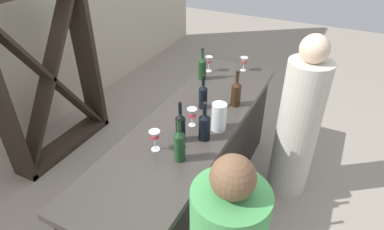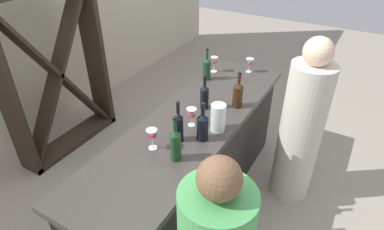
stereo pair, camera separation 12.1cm
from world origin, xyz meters
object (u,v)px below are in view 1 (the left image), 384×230
object	(u,v)px
wine_bottle_second_left_near_black	(181,126)
wine_glass_near_left	(244,61)
wine_glass_near_center	(192,114)
wine_rack	(48,77)
wine_bottle_rightmost_amber_brown	(236,93)
wine_glass_near_right	(155,137)
wine_bottle_second_right_near_black	(203,96)
person_center_guest	(298,126)
wine_glass_far_left	(209,61)
water_pitcher	(219,117)
wine_bottle_center_near_black	(204,126)
wine_bottle_far_right_olive_green	(202,68)
wine_bottle_leftmost_olive_green	(180,144)

from	to	relation	value
wine_bottle_second_left_near_black	wine_glass_near_left	xyz separation A→B (m)	(1.30, -0.01, -0.02)
wine_bottle_second_left_near_black	wine_glass_near_center	bearing A→B (deg)	3.84
wine_glass_near_left	wine_glass_near_center	xyz separation A→B (m)	(-1.10, 0.02, 0.00)
wine_rack	wine_glass_near_center	bearing A→B (deg)	-94.96
wine_bottle_second_left_near_black	wine_bottle_rightmost_amber_brown	distance (m)	0.65
wine_bottle_second_left_near_black	wine_glass_near_right	world-z (taller)	wine_bottle_second_left_near_black
wine_glass_near_left	wine_glass_near_right	xyz separation A→B (m)	(-1.47, 0.12, 0.01)
wine_bottle_second_right_near_black	wine_glass_near_left	xyz separation A→B (m)	(0.83, -0.06, -0.01)
person_center_guest	wine_bottle_second_left_near_black	bearing A→B (deg)	48.75
wine_glass_near_left	wine_glass_near_center	world-z (taller)	wine_glass_near_center
wine_glass_near_left	wine_glass_far_left	world-z (taller)	wine_glass_far_left
wine_bottle_second_left_near_black	water_pitcher	size ratio (longest dim) A/B	1.47
wine_bottle_center_near_black	wine_glass_near_left	distance (m)	1.22
wine_bottle_second_right_near_black	person_center_guest	distance (m)	0.88
water_pitcher	person_center_guest	xyz separation A→B (m)	(0.61, -0.50, -0.31)
wine_bottle_rightmost_amber_brown	wine_bottle_second_left_near_black	bearing A→B (deg)	164.54
wine_glass_far_left	wine_glass_near_center	bearing A→B (deg)	-163.19
wine_bottle_center_near_black	wine_glass_near_right	bearing A→B (deg)	136.86
water_pitcher	wine_bottle_far_right_olive_green	bearing A→B (deg)	33.57
wine_glass_far_left	wine_bottle_far_right_olive_green	bearing A→B (deg)	-175.45
wine_rack	wine_bottle_far_right_olive_green	distance (m)	1.54
wine_bottle_center_near_black	wine_bottle_far_right_olive_green	bearing A→B (deg)	26.12
wine_glass_near_left	water_pitcher	distance (m)	1.07
wine_bottle_rightmost_amber_brown	water_pitcher	distance (m)	0.38
wine_rack	wine_glass_far_left	world-z (taller)	wine_rack
wine_glass_near_right	wine_bottle_center_near_black	bearing A→B (deg)	-43.14
wine_glass_near_center	wine_glass_near_right	size ratio (longest dim) A/B	0.95
wine_glass_near_left	person_center_guest	xyz separation A→B (m)	(-0.45, -0.67, -0.30)
wine_bottle_second_left_near_black	wine_bottle_far_right_olive_green	distance (m)	0.99
wine_glass_far_left	wine_bottle_rightmost_amber_brown	bearing A→B (deg)	-136.94
wine_glass_near_center	wine_bottle_center_near_black	bearing A→B (deg)	-125.97
wine_bottle_rightmost_amber_brown	wine_glass_far_left	world-z (taller)	wine_bottle_rightmost_amber_brown
water_pitcher	wine_glass_near_right	bearing A→B (deg)	145.41
wine_bottle_center_near_black	wine_glass_near_center	xyz separation A→B (m)	(0.11, 0.15, -0.02)
wine_rack	wine_bottle_rightmost_amber_brown	world-z (taller)	wine_rack
wine_bottle_second_left_near_black	wine_glass_near_right	bearing A→B (deg)	147.85
wine_bottle_leftmost_olive_green	water_pitcher	bearing A→B (deg)	-11.83
person_center_guest	wine_rack	bearing A→B (deg)	9.31
person_center_guest	wine_glass_near_left	bearing A→B (deg)	-36.39
wine_bottle_rightmost_amber_brown	wine_bottle_far_right_olive_green	xyz separation A→B (m)	(0.32, 0.45, -0.00)
wine_bottle_leftmost_olive_green	water_pitcher	world-z (taller)	wine_bottle_leftmost_olive_green
wine_bottle_rightmost_amber_brown	wine_glass_near_center	bearing A→B (deg)	156.17
wine_bottle_second_left_near_black	wine_bottle_second_right_near_black	distance (m)	0.48
wine_bottle_far_right_olive_green	wine_glass_near_right	xyz separation A→B (m)	(-1.11, -0.17, -0.01)
wine_rack	wine_glass_near_center	size ratio (longest dim) A/B	11.94
wine_bottle_rightmost_amber_brown	person_center_guest	bearing A→B (deg)	-66.01
wine_bottle_leftmost_olive_green	wine_bottle_far_right_olive_green	world-z (taller)	wine_bottle_leftmost_olive_green
wine_bottle_second_left_near_black	wine_bottle_center_near_black	bearing A→B (deg)	-56.14
wine_bottle_second_left_near_black	wine_bottle_rightmost_amber_brown	world-z (taller)	wine_bottle_second_left_near_black
wine_bottle_rightmost_amber_brown	wine_glass_far_left	size ratio (longest dim) A/B	1.99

